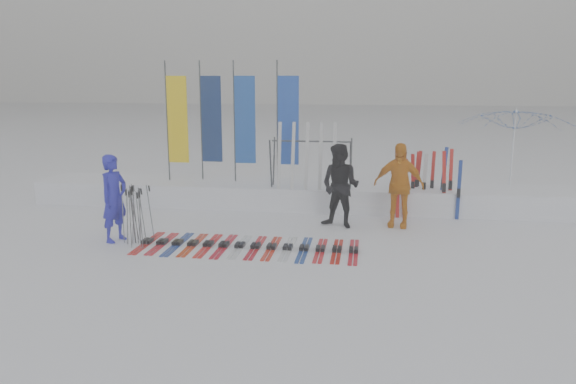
% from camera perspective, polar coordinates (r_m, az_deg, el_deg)
% --- Properties ---
extents(ground, '(120.00, 120.00, 0.00)m').
position_cam_1_polar(ground, '(10.55, -2.34, -7.04)').
color(ground, white).
rests_on(ground, ground).
extents(snow_bank, '(14.00, 1.60, 0.60)m').
position_cam_1_polar(snow_bank, '(14.86, 0.89, -0.31)').
color(snow_bank, white).
rests_on(snow_bank, ground).
extents(person_blue, '(0.63, 0.77, 1.82)m').
position_cam_1_polar(person_blue, '(12.14, -17.25, -0.61)').
color(person_blue, '#1E1EB0').
rests_on(person_blue, ground).
extents(person_black, '(1.13, 1.02, 1.91)m').
position_cam_1_polar(person_black, '(12.72, 5.34, 0.60)').
color(person_black, black).
rests_on(person_black, ground).
extents(person_yellow, '(1.20, 0.68, 1.93)m').
position_cam_1_polar(person_yellow, '(12.96, 11.18, 0.69)').
color(person_yellow, orange).
rests_on(person_yellow, ground).
extents(tent_canopy, '(3.04, 3.09, 2.67)m').
position_cam_1_polar(tent_canopy, '(15.61, 21.89, 3.28)').
color(tent_canopy, white).
rests_on(tent_canopy, ground).
extents(ski_row, '(4.41, 1.69, 0.07)m').
position_cam_1_polar(ski_row, '(11.37, -4.09, -5.48)').
color(ski_row, red).
rests_on(ski_row, ground).
extents(pole_cluster, '(0.63, 0.67, 1.25)m').
position_cam_1_polar(pole_cluster, '(11.85, -15.24, -2.34)').
color(pole_cluster, '#595B60').
rests_on(pole_cluster, ground).
extents(feather_flags, '(3.56, 0.31, 3.20)m').
position_cam_1_polar(feather_flags, '(15.09, -6.02, 7.27)').
color(feather_flags, '#383A3F').
rests_on(feather_flags, ground).
extents(ski_rack, '(2.04, 0.80, 1.23)m').
position_cam_1_polar(ski_rack, '(14.23, 2.37, 3.58)').
color(ski_rack, '#383A3F').
rests_on(ski_rack, ground).
extents(upright_skis, '(1.52, 1.13, 1.69)m').
position_cam_1_polar(upright_skis, '(14.37, 13.03, 0.95)').
color(upright_skis, navy).
rests_on(upright_skis, ground).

